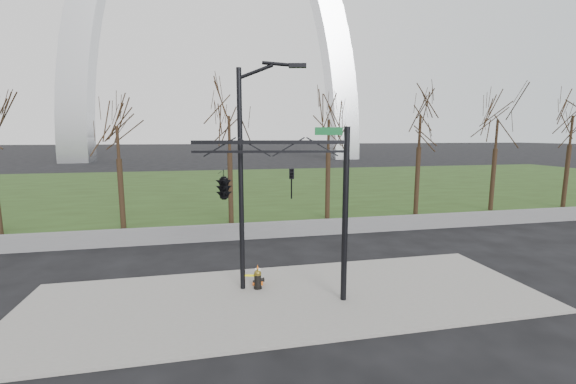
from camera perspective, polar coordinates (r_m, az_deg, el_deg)
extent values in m
plane|color=black|center=(13.64, 0.04, -16.10)|extent=(500.00, 500.00, 0.00)
cube|color=gray|center=(13.62, 0.04, -15.91)|extent=(18.00, 6.00, 0.10)
cube|color=#233613|center=(42.57, -8.47, 0.90)|extent=(120.00, 40.00, 0.06)
cube|color=#59595B|center=(20.95, -4.58, -5.91)|extent=(60.00, 0.30, 0.90)
cylinder|color=black|center=(14.25, -4.66, -14.43)|extent=(0.31, 0.31, 0.05)
cylinder|color=black|center=(14.16, -4.67, -13.53)|extent=(0.23, 0.23, 0.54)
cylinder|color=black|center=(14.18, -3.90, -13.29)|extent=(0.19, 0.16, 0.14)
cylinder|color=black|center=(14.13, -5.22, -13.51)|extent=(0.10, 0.10, 0.09)
cylinder|color=olive|center=(14.05, -4.68, -12.44)|extent=(0.27, 0.27, 0.05)
ellipsoid|color=olive|center=(14.03, -4.69, -12.23)|extent=(0.25, 0.25, 0.19)
cylinder|color=olive|center=(14.00, -4.69, -11.82)|extent=(0.05, 0.05, 0.07)
cube|color=orange|center=(14.68, -4.66, -13.75)|extent=(0.45, 0.45, 0.04)
cone|color=orange|center=(14.54, -4.68, -12.36)|extent=(0.31, 0.31, 0.72)
cylinder|color=white|center=(14.49, -4.69, -11.87)|extent=(0.23, 0.23, 0.11)
cylinder|color=black|center=(13.31, -7.24, 1.21)|extent=(0.18, 0.18, 8.00)
cylinder|color=black|center=(13.30, -5.11, 17.88)|extent=(1.26, 0.41, 0.56)
cylinder|color=black|center=(13.28, -1.27, 19.02)|extent=(1.20, 0.40, 0.22)
cube|color=black|center=(13.26, 1.47, 18.82)|extent=(0.63, 0.35, 0.14)
cylinder|color=black|center=(12.59, 8.76, -3.88)|extent=(0.20, 0.20, 6.00)
cube|color=black|center=(12.03, -2.80, 7.65)|extent=(4.96, 0.90, 0.12)
cube|color=black|center=(12.04, -2.79, 6.22)|extent=(4.95, 0.86, 0.08)
cube|color=#0C5926|center=(12.18, 6.28, 9.26)|extent=(0.90, 0.18, 0.25)
imported|color=black|center=(12.15, 0.55, 1.28)|extent=(0.19, 0.22, 1.00)
imported|color=black|center=(12.21, -9.81, 1.19)|extent=(0.91, 2.54, 1.00)
cube|color=yellow|center=(14.12, -5.83, -12.63)|extent=(0.54, 0.15, 0.08)
cube|color=yellow|center=(14.41, -4.67, -13.51)|extent=(0.06, 0.46, 0.08)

